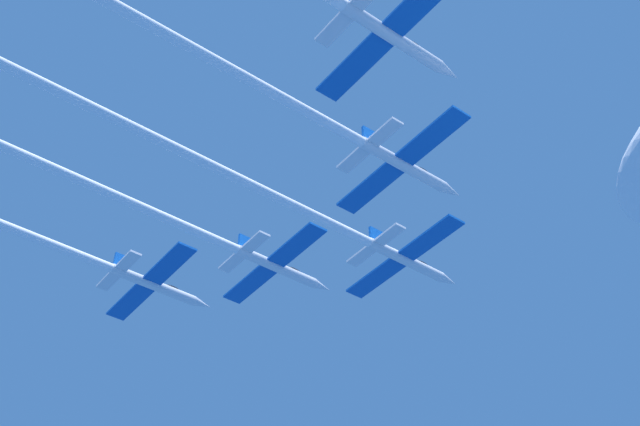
# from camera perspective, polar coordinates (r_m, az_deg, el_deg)

# --- Properties ---
(jet_lead) EXTENTS (21.05, 72.27, 3.49)m
(jet_lead) POSITION_cam_1_polar(r_m,az_deg,el_deg) (106.80, -2.91, 1.06)
(jet_lead) COLOR silver
(jet_left_wing) EXTENTS (21.05, 63.17, 3.49)m
(jet_left_wing) POSITION_cam_1_polar(r_m,az_deg,el_deg) (112.62, -10.14, -0.33)
(jet_left_wing) COLOR silver
(jet_right_wing) EXTENTS (21.05, 65.92, 3.49)m
(jet_right_wing) POSITION_cam_1_polar(r_m,az_deg,el_deg) (95.33, -2.88, 7.81)
(jet_right_wing) COLOR silver
(jet_left_outer) EXTENTS (21.05, 63.12, 3.49)m
(jet_left_outer) POSITION_cam_1_polar(r_m,az_deg,el_deg) (118.04, -18.28, -1.58)
(jet_left_outer) COLOR silver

